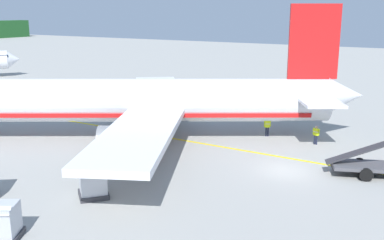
{
  "coord_description": "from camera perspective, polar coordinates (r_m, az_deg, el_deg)",
  "views": [
    {
      "loc": [
        -29.67,
        -9.72,
        11.29
      ],
      "look_at": [
        2.36,
        9.38,
        2.12
      ],
      "focal_mm": 41.62,
      "sensor_mm": 36.0,
      "label": 1
    }
  ],
  "objects": [
    {
      "name": "crew_marshaller",
      "position": [
        41.55,
        9.63,
        -0.71
      ],
      "size": [
        0.44,
        0.54,
        1.71
      ],
      "color": "#191E33",
      "rests_on": "ground"
    },
    {
      "name": "cargo_container_mid",
      "position": [
        24.86,
        -23.24,
        -11.96
      ],
      "size": [
        2.37,
        2.37,
        2.01
      ],
      "color": "#333338",
      "rests_on": "ground"
    },
    {
      "name": "apron_guide_line",
      "position": [
        39.84,
        -0.92,
        -2.64
      ],
      "size": [
        0.3,
        60.0,
        0.01
      ],
      "primitive_type": "cube",
      "color": "yellow",
      "rests_on": "ground"
    },
    {
      "name": "crew_loader_left",
      "position": [
        39.92,
        15.6,
        -1.69
      ],
      "size": [
        0.33,
        0.62,
        1.65
      ],
      "color": "#191E33",
      "rests_on": "ground"
    },
    {
      "name": "cargo_container_near",
      "position": [
        28.54,
        -12.58,
        -7.76
      ],
      "size": [
        2.49,
        2.49,
        2.03
      ],
      "color": "#333338",
      "rests_on": "ground"
    },
    {
      "name": "airliner_foreground",
      "position": [
        40.4,
        -7.49,
        2.42
      ],
      "size": [
        31.76,
        37.4,
        11.9
      ],
      "color": "silver",
      "rests_on": "ground"
    }
  ]
}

